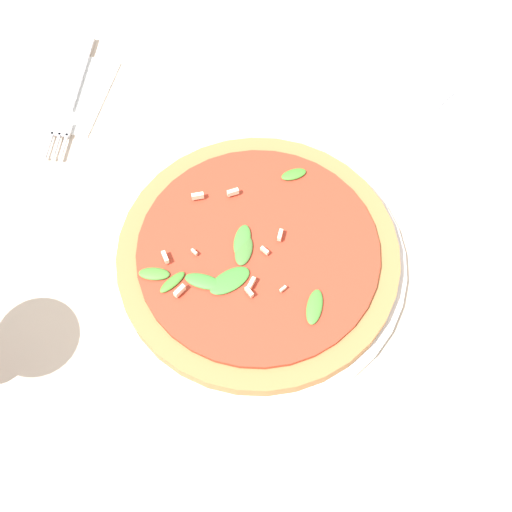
# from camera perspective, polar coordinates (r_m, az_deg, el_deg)

# --- Properties ---
(ground_plane) EXTENTS (6.00, 6.00, 0.00)m
(ground_plane) POSITION_cam_1_polar(r_m,az_deg,el_deg) (0.78, -0.24, -0.54)
(ground_plane) COLOR beige
(pizza_arugula_main) EXTENTS (0.32, 0.32, 0.05)m
(pizza_arugula_main) POSITION_cam_1_polar(r_m,az_deg,el_deg) (0.76, -0.01, -0.46)
(pizza_arugula_main) COLOR white
(pizza_arugula_main) RESTS_ON ground_plane
(napkin) EXTENTS (0.14, 0.11, 0.01)m
(napkin) POSITION_cam_1_polar(r_m,az_deg,el_deg) (0.94, -14.30, 12.55)
(napkin) COLOR white
(napkin) RESTS_ON ground_plane
(fork) EXTENTS (0.18, 0.09, 0.00)m
(fork) POSITION_cam_1_polar(r_m,az_deg,el_deg) (0.93, -14.48, 12.40)
(fork) COLOR silver
(fork) RESTS_ON ground_plane
(side_plate_white) EXTENTS (0.19, 0.19, 0.02)m
(side_plate_white) POSITION_cam_1_polar(r_m,az_deg,el_deg) (0.91, 19.22, 8.68)
(side_plate_white) COLOR white
(side_plate_white) RESTS_ON ground_plane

